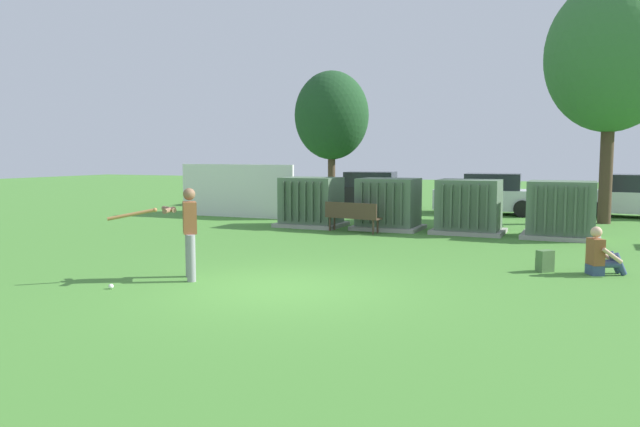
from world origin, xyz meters
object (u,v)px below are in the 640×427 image
transformer_mid_east (469,207)px  parked_car_rightmost (634,197)px  backpack (545,261)px  transformer_east (561,210)px  batter (187,228)px  transformer_mid_west (388,205)px  transformer_west (311,203)px  park_bench (352,215)px  sports_ball (111,286)px  seated_spectator (600,256)px  parked_car_right_of_center (490,195)px  parked_car_left_of_center (368,192)px  parked_car_leftmost (248,189)px

transformer_mid_east → parked_car_rightmost: (4.87, 7.32, -0.04)m
backpack → parked_car_rightmost: parked_car_rightmost is taller
transformer_east → batter: batter is taller
batter → parked_car_rightmost: bearing=62.5°
backpack → parked_car_rightmost: 13.15m
transformer_mid_west → transformer_west: bearing=-174.9°
park_bench → sports_ball: bearing=-96.9°
seated_spectator → parked_car_rightmost: parked_car_rightmost is taller
parked_car_right_of_center → transformer_mid_east: bearing=-87.2°
parked_car_right_of_center → sports_ball: bearing=-103.7°
parked_car_left_of_center → parked_car_right_of_center: (5.27, -0.41, 0.00)m
transformer_east → parked_car_leftmost: size_ratio=0.48×
transformer_mid_east → sports_ball: transformer_mid_east is taller
parked_car_right_of_center → transformer_mid_west: bearing=-108.9°
batter → parked_car_left_of_center: bearing=96.8°
transformer_mid_east → seated_spectator: (3.54, -5.50, -0.41)m
transformer_mid_east → parked_car_leftmost: (-11.45, 6.50, -0.04)m
parked_car_leftmost → batter: bearing=-63.6°
parked_car_leftmost → transformer_mid_east: bearing=-29.6°
transformer_east → sports_ball: transformer_east is taller
transformer_west → parked_car_leftmost: 9.27m
park_bench → batter: (-0.37, -7.91, 0.44)m
transformer_west → seated_spectator: 10.12m
backpack → parked_car_left_of_center: (-8.09, 12.44, 0.54)m
backpack → parked_car_left_of_center: size_ratio=0.10×
sports_ball → parked_car_leftmost: parked_car_leftmost is taller
transformer_mid_east → batter: size_ratio=1.21×
backpack → transformer_west: bearing=144.9°
transformer_east → sports_ball: 12.50m
transformer_west → sports_ball: bearing=-86.1°
transformer_mid_west → transformer_mid_east: (2.52, 0.02, 0.00)m
transformer_west → batter: 8.99m
sports_ball → parked_car_right_of_center: bearing=76.3°
transformer_mid_east → parked_car_right_of_center: same height
backpack → sports_ball: bearing=-145.4°
transformer_mid_west → parked_car_rightmost: same height
transformer_mid_east → park_bench: transformer_mid_east is taller
transformer_mid_east → transformer_east: bearing=-1.1°
transformer_west → seated_spectator: transformer_west is taller
park_bench → transformer_east: bearing=11.2°
park_bench → sports_ball: 9.24m
transformer_mid_west → transformer_east: size_ratio=1.00×
batter → transformer_mid_east: bearing=68.1°
transformer_west → parked_car_leftmost: same height
transformer_east → parked_car_left_of_center: (-8.17, 6.89, -0.04)m
transformer_west → parked_car_left_of_center: (-0.47, 7.09, -0.04)m
batter → parked_car_left_of_center: 16.08m
transformer_mid_west → batter: size_ratio=1.21×
seated_spectator → transformer_mid_west: bearing=137.9°
transformer_mid_east → seated_spectator: transformer_mid_east is taller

